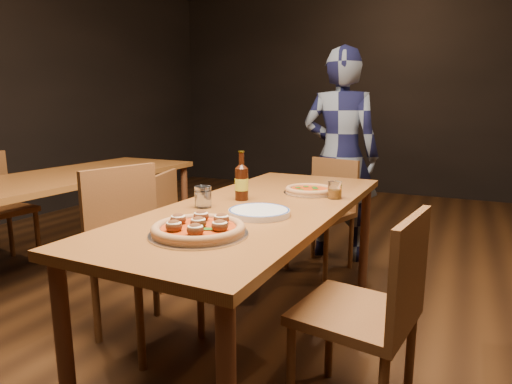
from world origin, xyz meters
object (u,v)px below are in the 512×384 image
at_px(water_glass, 203,197).
at_px(table_main, 260,218).
at_px(chair_main_e, 355,311).
at_px(plate_stack, 259,212).
at_px(chair_main_nw, 146,254).
at_px(amber_glass, 335,190).
at_px(pizza_margherita, 309,190).
at_px(beer_bottle, 242,183).
at_px(chair_main_sw, 192,228).
at_px(table_left, 71,183).
at_px(chair_end, 320,214).
at_px(diner, 340,156).
at_px(pizza_meatball, 199,228).

bearing_deg(water_glass, table_main, 40.82).
xyz_separation_m(chair_main_e, plate_stack, (-0.48, 0.13, 0.32)).
distance_m(chair_main_nw, amber_glass, 1.05).
distance_m(pizza_margherita, beer_bottle, 0.42).
relative_size(chair_main_sw, beer_bottle, 3.32).
relative_size(table_left, chair_main_nw, 2.08).
bearing_deg(beer_bottle, plate_stack, -48.57).
bearing_deg(plate_stack, chair_main_nw, -176.33).
height_order(table_left, pizza_margherita, pizza_margherita).
distance_m(table_main, table_left, 1.73).
relative_size(chair_main_sw, chair_end, 0.95).
height_order(chair_main_e, pizza_margherita, chair_main_e).
distance_m(plate_stack, diner, 1.71).
relative_size(table_left, diner, 1.18).
bearing_deg(table_left, diner, 34.85).
bearing_deg(beer_bottle, table_left, 170.64).
distance_m(table_main, chair_main_nw, 0.62).
height_order(table_left, beer_bottle, beer_bottle).
relative_size(table_main, beer_bottle, 7.94).
height_order(chair_main_sw, water_glass, water_glass).
distance_m(pizza_meatball, diner, 2.08).
xyz_separation_m(table_left, chair_main_sw, (0.97, 0.14, -0.26)).
distance_m(table_main, water_glass, 0.32).
bearing_deg(table_main, chair_main_nw, -154.47).
height_order(chair_end, pizza_meatball, chair_end).
xyz_separation_m(chair_end, water_glass, (-0.18, -1.33, 0.36)).
bearing_deg(amber_glass, diner, 103.96).
height_order(plate_stack, amber_glass, amber_glass).
bearing_deg(diner, chair_main_sw, 53.05).
distance_m(table_left, chair_main_e, 2.37).
bearing_deg(chair_main_nw, diner, -3.84).
distance_m(table_main, chair_main_e, 0.71).
xyz_separation_m(chair_main_sw, pizza_margherita, (0.86, -0.07, 0.35)).
height_order(table_left, amber_glass, amber_glass).
xyz_separation_m(chair_main_nw, chair_main_e, (1.11, -0.09, -0.03)).
relative_size(chair_main_nw, chair_end, 1.09).
relative_size(pizza_margherita, beer_bottle, 1.16).
height_order(chair_main_nw, chair_main_e, chair_main_nw).
bearing_deg(chair_main_sw, table_main, -138.40).
relative_size(table_main, chair_main_sw, 2.39).
relative_size(amber_glass, diner, 0.05).
relative_size(table_main, chair_main_e, 2.23).
xyz_separation_m(chair_end, pizza_meatball, (0.06, -1.73, 0.34)).
bearing_deg(chair_main_e, table_main, -113.19).
bearing_deg(chair_main_sw, pizza_meatball, -161.20).
relative_size(chair_end, plate_stack, 3.17).
height_order(table_left, pizza_meatball, pizza_meatball).
xyz_separation_m(chair_end, amber_glass, (0.34, -0.85, 0.36)).
height_order(pizza_meatball, water_glass, water_glass).
height_order(chair_main_nw, beer_bottle, beer_bottle).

